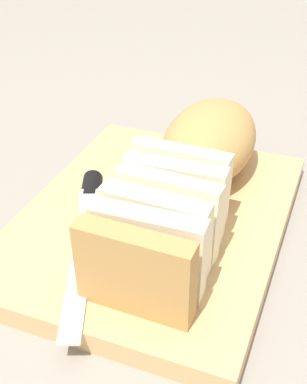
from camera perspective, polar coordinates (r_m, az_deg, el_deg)
name	(u,v)px	position (r m, az deg, el deg)	size (l,w,h in m)	color
ground_plane	(153,229)	(0.64, 0.00, -4.07)	(3.00, 3.00, 0.00)	gray
cutting_board	(153,221)	(0.64, 0.00, -3.18)	(0.39, 0.30, 0.02)	tan
bread_loaf	(192,170)	(0.63, 4.20, 2.36)	(0.38, 0.12, 0.09)	tan
bread_knife	(89,208)	(0.63, -7.01, -1.73)	(0.25, 0.11, 0.02)	silver
crumb_near_knife	(143,180)	(0.68, -1.18, 1.34)	(0.01, 0.01, 0.01)	#A8753D
crumb_near_loaf	(145,199)	(0.65, -0.93, -0.80)	(0.01, 0.01, 0.01)	#A8753D
crumb_stray_left	(139,220)	(0.61, -1.63, -3.09)	(0.01, 0.01, 0.01)	#A8753D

